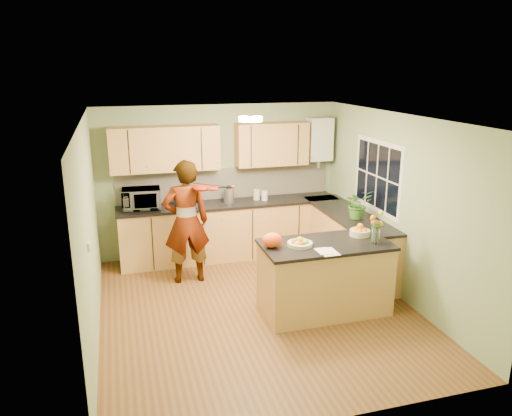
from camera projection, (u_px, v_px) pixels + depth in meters
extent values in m
plane|color=brown|center=(257.00, 309.00, 6.59)|extent=(4.50, 4.50, 0.00)
cube|color=silver|center=(257.00, 118.00, 5.90)|extent=(4.00, 4.50, 0.02)
cube|color=#8BA374|center=(220.00, 180.00, 8.33)|extent=(4.00, 0.02, 2.50)
cube|color=#8BA374|center=(331.00, 295.00, 4.17)|extent=(4.00, 0.02, 2.50)
cube|color=#8BA374|center=(90.00, 233.00, 5.72)|extent=(0.02, 4.50, 2.50)
cube|color=#8BA374|center=(398.00, 207.00, 6.78)|extent=(0.02, 4.50, 2.50)
cube|color=#BD844B|center=(230.00, 231.00, 8.30)|extent=(3.60, 0.60, 0.90)
cube|color=black|center=(230.00, 204.00, 8.16)|extent=(3.64, 0.62, 0.04)
cube|color=#BD844B|center=(347.00, 244.00, 7.70)|extent=(0.60, 2.20, 0.90)
cube|color=black|center=(348.00, 214.00, 7.57)|extent=(0.62, 2.24, 0.04)
cube|color=beige|center=(226.00, 183.00, 8.35)|extent=(3.60, 0.02, 0.52)
cube|color=#BD844B|center=(165.00, 149.00, 7.77)|extent=(1.70, 0.34, 0.70)
cube|color=#BD844B|center=(272.00, 144.00, 8.23)|extent=(1.20, 0.34, 0.70)
cube|color=silver|center=(319.00, 139.00, 8.45)|extent=(0.40, 0.30, 0.72)
cylinder|color=silver|center=(318.00, 162.00, 8.56)|extent=(0.06, 0.06, 0.20)
cube|color=silver|center=(377.00, 176.00, 7.25)|extent=(0.01, 1.30, 1.05)
cube|color=black|center=(377.00, 176.00, 7.25)|extent=(0.01, 1.18, 0.92)
cube|color=silver|center=(89.00, 246.00, 5.16)|extent=(0.02, 0.09, 0.09)
cylinder|color=#FFEABF|center=(250.00, 119.00, 6.19)|extent=(0.30, 0.30, 0.06)
cylinder|color=silver|center=(250.00, 117.00, 6.18)|extent=(0.10, 0.10, 0.02)
cube|color=#BD844B|center=(324.00, 279.00, 6.44)|extent=(1.60, 0.80, 0.90)
cube|color=black|center=(326.00, 245.00, 6.31)|extent=(1.64, 0.84, 0.04)
cylinder|color=beige|center=(300.00, 244.00, 6.20)|extent=(0.31, 0.31, 0.05)
cylinder|color=beige|center=(360.00, 233.00, 6.57)|extent=(0.27, 0.27, 0.08)
cylinder|color=silver|center=(376.00, 236.00, 6.27)|extent=(0.10, 0.10, 0.21)
ellipsoid|color=#FC4E14|center=(272.00, 240.00, 6.14)|extent=(0.26, 0.22, 0.19)
cube|color=white|center=(328.00, 252.00, 6.00)|extent=(0.21, 0.28, 0.01)
imported|color=tan|center=(186.00, 222.00, 7.22)|extent=(0.67, 0.45, 1.83)
imported|color=silver|center=(141.00, 199.00, 7.77)|extent=(0.61, 0.43, 0.32)
cube|color=navy|center=(186.00, 199.00, 7.91)|extent=(0.35, 0.29, 0.24)
cylinder|color=silver|center=(229.00, 195.00, 8.13)|extent=(0.18, 0.18, 0.24)
sphere|color=black|center=(229.00, 185.00, 8.09)|extent=(0.09, 0.09, 0.09)
cylinder|color=beige|center=(257.00, 194.00, 8.31)|extent=(0.12, 0.12, 0.18)
cylinder|color=silver|center=(265.00, 196.00, 8.27)|extent=(0.13, 0.13, 0.16)
imported|color=#397125|center=(358.00, 204.00, 7.26)|extent=(0.40, 0.35, 0.43)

